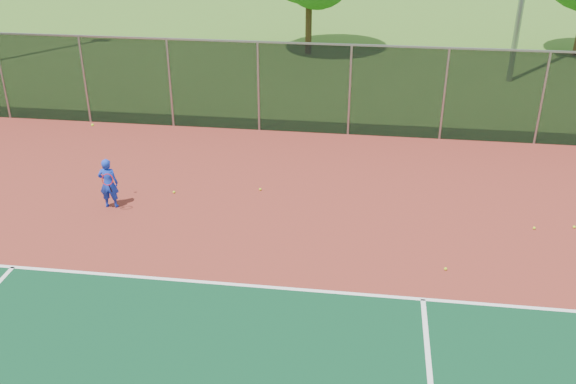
% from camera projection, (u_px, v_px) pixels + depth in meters
% --- Properties ---
extents(court_apron, '(30.00, 20.00, 0.02)m').
position_uv_depth(court_apron, '(322.00, 322.00, 12.57)').
color(court_apron, maroon).
rests_on(court_apron, ground).
extents(fence_back, '(30.00, 0.06, 3.03)m').
position_uv_depth(fence_back, '(350.00, 90.00, 20.71)').
color(fence_back, black).
rests_on(fence_back, court_apron).
extents(tennis_player, '(0.59, 0.60, 2.27)m').
position_uv_depth(tennis_player, '(108.00, 183.00, 16.53)').
color(tennis_player, '#1536CA').
rests_on(tennis_player, court_apron).
extents(practice_ball_0, '(0.07, 0.07, 0.07)m').
position_uv_depth(practice_ball_0, '(260.00, 189.00, 17.67)').
color(practice_ball_0, '#C5E81B').
rests_on(practice_ball_0, court_apron).
extents(practice_ball_1, '(0.07, 0.07, 0.07)m').
position_uv_depth(practice_ball_1, '(446.00, 269.00, 14.17)').
color(practice_ball_1, '#C5E81B').
rests_on(practice_ball_1, court_apron).
extents(practice_ball_2, '(0.07, 0.07, 0.07)m').
position_uv_depth(practice_ball_2, '(574.00, 227.00, 15.82)').
color(practice_ball_2, '#C5E81B').
rests_on(practice_ball_2, court_apron).
extents(practice_ball_3, '(0.07, 0.07, 0.07)m').
position_uv_depth(practice_ball_3, '(174.00, 192.00, 17.52)').
color(practice_ball_3, '#C5E81B').
rests_on(practice_ball_3, court_apron).
extents(practice_ball_4, '(0.07, 0.07, 0.07)m').
position_uv_depth(practice_ball_4, '(534.00, 228.00, 15.77)').
color(practice_ball_4, '#C5E81B').
rests_on(practice_ball_4, court_apron).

